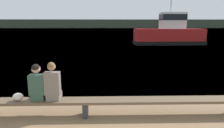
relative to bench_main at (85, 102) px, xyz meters
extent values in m
plane|color=#426B8E|center=(0.62, 121.34, -0.38)|extent=(240.00, 240.00, 0.00)
cube|color=#384233|center=(0.62, 159.37, 2.92)|extent=(600.00, 12.00, 6.60)
cube|color=brown|center=(0.00, 0.00, 0.04)|extent=(8.61, 0.45, 0.07)
cube|color=#2D2D33|center=(0.00, 0.00, -0.19)|extent=(0.12, 0.38, 0.39)
cube|color=#2D4C3D|center=(-1.20, 0.09, 0.15)|extent=(0.33, 0.41, 0.16)
cube|color=#2D4C3D|center=(-1.20, -0.02, 0.49)|extent=(0.38, 0.22, 0.52)
sphere|color=tan|center=(-1.20, -0.02, 0.90)|extent=(0.22, 0.22, 0.22)
sphere|color=black|center=(-1.20, -0.04, 0.93)|extent=(0.20, 0.20, 0.20)
cube|color=#70665B|center=(-0.82, 0.09, 0.15)|extent=(0.33, 0.41, 0.16)
cube|color=#70665B|center=(-0.82, -0.02, 0.52)|extent=(0.38, 0.22, 0.58)
sphere|color=tan|center=(-0.82, -0.02, 0.96)|extent=(0.20, 0.20, 0.20)
sphere|color=brown|center=(-0.82, -0.04, 0.98)|extent=(0.19, 0.19, 0.19)
ellipsoid|color=beige|center=(-1.71, -0.03, 0.17)|extent=(0.26, 0.19, 0.20)
cube|color=#A81919|center=(8.13, 19.63, 0.57)|extent=(8.28, 3.14, 1.90)
cube|color=black|center=(8.13, 19.63, -0.15)|extent=(8.45, 3.26, 0.46)
cube|color=silver|center=(8.54, 19.64, 2.50)|extent=(2.92, 1.81, 1.95)
cube|color=black|center=(8.54, 19.64, 2.89)|extent=(2.98, 1.87, 0.70)
cylinder|color=#B2B2B7|center=(8.26, 19.63, 4.61)|extent=(0.14, 0.14, 2.27)
camera|label=1|loc=(0.57, -4.91, 1.97)|focal=32.00mm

